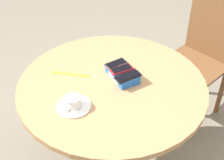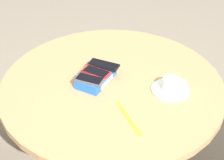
{
  "view_description": "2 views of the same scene",
  "coord_description": "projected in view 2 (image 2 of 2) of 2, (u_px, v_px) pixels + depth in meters",
  "views": [
    {
      "loc": [
        1.26,
        -0.3,
        1.75
      ],
      "look_at": [
        0.0,
        0.0,
        0.74
      ],
      "focal_mm": 50.0,
      "sensor_mm": 36.0,
      "label": 1
    },
    {
      "loc": [
        -0.99,
        -0.9,
        1.72
      ],
      "look_at": [
        0.0,
        0.0,
        0.74
      ],
      "focal_mm": 60.0,
      "sensor_mm": 36.0,
      "label": 2
    }
  ],
  "objects": [
    {
      "name": "round_table",
      "position": [
        112.0,
        104.0,
        1.74
      ],
      "size": [
        1.0,
        1.0,
        0.72
      ],
      "color": "#2D2D2D",
      "rests_on": "ground_plane"
    },
    {
      "name": "phone_gray",
      "position": [
        89.0,
        79.0,
        1.61
      ],
      "size": [
        0.1,
        0.14,
        0.01
      ],
      "color": "#515156",
      "rests_on": "phone_box"
    },
    {
      "name": "phone_black",
      "position": [
        104.0,
        65.0,
        1.7
      ],
      "size": [
        0.1,
        0.15,
        0.01
      ],
      "color": "black",
      "rests_on": "phone_box"
    },
    {
      "name": "coffee_cup",
      "position": [
        172.0,
        84.0,
        1.61
      ],
      "size": [
        0.09,
        0.09,
        0.05
      ],
      "color": "white",
      "rests_on": "saucer"
    },
    {
      "name": "saucer",
      "position": [
        171.0,
        90.0,
        1.63
      ],
      "size": [
        0.17,
        0.17,
        0.01
      ],
      "primitive_type": "cylinder",
      "color": "white",
      "rests_on": "round_table"
    },
    {
      "name": "phone_red",
      "position": [
        96.0,
        72.0,
        1.65
      ],
      "size": [
        0.08,
        0.13,
        0.01
      ],
      "color": "red",
      "rests_on": "phone_box"
    },
    {
      "name": "phone_box",
      "position": [
        96.0,
        77.0,
        1.67
      ],
      "size": [
        0.21,
        0.15,
        0.05
      ],
      "color": "blue",
      "rests_on": "round_table"
    },
    {
      "name": "lanyard_strap",
      "position": [
        129.0,
        119.0,
        1.48
      ],
      "size": [
        0.1,
        0.2,
        0.0
      ],
      "primitive_type": "cube",
      "rotation": [
        0.0,
        0.0,
        1.14
      ],
      "color": "yellow",
      "rests_on": "round_table"
    }
  ]
}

